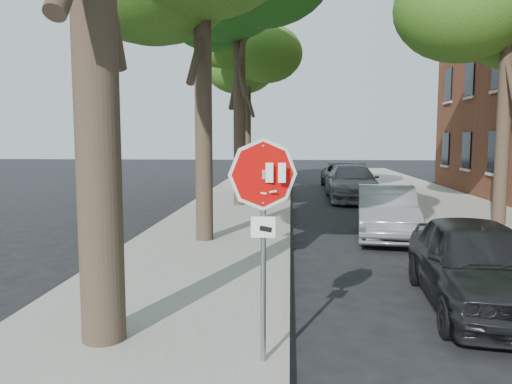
# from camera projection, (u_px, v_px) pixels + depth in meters

# --- Properties ---
(ground) EXTENTS (120.00, 120.00, 0.00)m
(ground) POSITION_uv_depth(u_px,v_px,m) (323.00, 372.00, 5.82)
(ground) COLOR black
(ground) RESTS_ON ground
(sidewalk_left) EXTENTS (4.00, 55.00, 0.12)m
(sidewalk_left) POSITION_uv_depth(u_px,v_px,m) (231.00, 213.00, 17.89)
(sidewalk_left) COLOR gray
(sidewalk_left) RESTS_ON ground
(sidewalk_right) EXTENTS (4.00, 55.00, 0.12)m
(sidewalk_right) POSITION_uv_depth(u_px,v_px,m) (474.00, 216.00, 17.31)
(sidewalk_right) COLOR gray
(sidewalk_right) RESTS_ON ground
(curb_left) EXTENTS (0.12, 55.00, 0.13)m
(curb_left) POSITION_uv_depth(u_px,v_px,m) (289.00, 214.00, 17.75)
(curb_left) COLOR #9E9384
(curb_left) RESTS_ON ground
(curb_right) EXTENTS (0.12, 55.00, 0.13)m
(curb_right) POSITION_uv_depth(u_px,v_px,m) (414.00, 215.00, 17.45)
(curb_right) COLOR #9E9384
(curb_right) RESTS_ON ground
(stop_sign) EXTENTS (0.76, 0.34, 2.61)m
(stop_sign) POSITION_uv_depth(u_px,v_px,m) (263.00, 207.00, 5.64)
(stop_sign) COLOR gray
(stop_sign) RESTS_ON sidewalk_left
(tree_mid_b) EXTENTS (5.88, 5.46, 10.36)m
(tree_mid_b) POSITION_uv_depth(u_px,v_px,m) (239.00, 1.00, 19.15)
(tree_mid_b) COLOR black
(tree_mid_b) RESTS_ON sidewalk_left
(tree_far) EXTENTS (5.29, 4.91, 9.33)m
(tree_far) POSITION_uv_depth(u_px,v_px,m) (247.00, 53.00, 26.19)
(tree_far) COLOR black
(tree_far) RESTS_ON sidewalk_left
(car_a) EXTENTS (2.04, 4.38, 1.45)m
(car_a) POSITION_uv_depth(u_px,v_px,m) (477.00, 264.00, 7.98)
(car_a) COLOR black
(car_a) RESTS_ON ground
(car_b) EXTENTS (2.02, 4.46, 1.42)m
(car_b) POSITION_uv_depth(u_px,v_px,m) (386.00, 212.00, 13.73)
(car_b) COLOR gray
(car_b) RESTS_ON ground
(car_c) EXTENTS (2.27, 5.45, 1.57)m
(car_c) POSITION_uv_depth(u_px,v_px,m) (352.00, 183.00, 22.10)
(car_c) COLOR #55555A
(car_c) RESTS_ON ground
(car_d) EXTENTS (2.34, 5.00, 1.38)m
(car_d) POSITION_uv_depth(u_px,v_px,m) (344.00, 176.00, 27.55)
(car_d) COLOR black
(car_d) RESTS_ON ground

